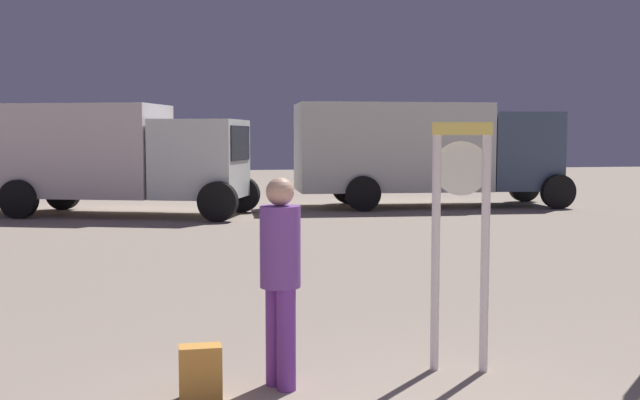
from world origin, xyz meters
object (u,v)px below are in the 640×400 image
Objects in this scene: standing_clock at (461,217)px; person_near_clock at (280,271)px; backpack at (200,373)px; box_truck_far at (423,149)px; box_truck_near at (102,154)px.

standing_clock is 1.54m from person_near_clock.
backpack is 0.05× the size of box_truck_far.
backpack is 0.06× the size of box_truck_near.
standing_clock is 0.27× the size of box_truck_far.
backpack is at bearing -114.81° from box_truck_far.
person_near_clock is (-1.49, -0.14, -0.36)m from standing_clock.
box_truck_near is at bearing 99.71° from person_near_clock.
person_near_clock is at bearing -112.99° from box_truck_far.
standing_clock is 14.75m from box_truck_far.
person_near_clock reaches higher than backpack.
box_truck_far is at bearing 4.03° from box_truck_near.
backpack is (-0.61, -0.15, -0.70)m from person_near_clock.
backpack is at bearing -82.87° from box_truck_near.
person_near_clock is at bearing 13.73° from backpack.
box_truck_near reaches higher than standing_clock.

